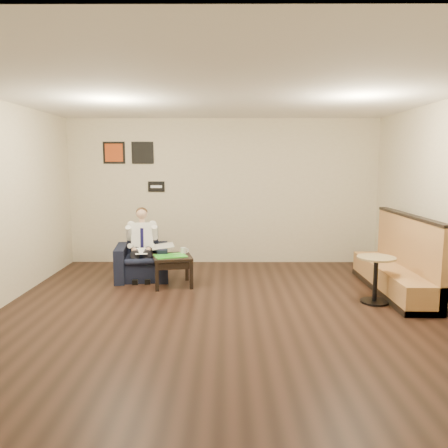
{
  "coord_description": "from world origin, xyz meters",
  "views": [
    {
      "loc": [
        0.05,
        -5.5,
        1.95
      ],
      "look_at": [
        0.02,
        1.2,
        1.01
      ],
      "focal_mm": 35.0,
      "sensor_mm": 36.0,
      "label": 1
    }
  ],
  "objects_px": {
    "armchair": "(142,254)",
    "smartphone": "(174,253)",
    "coffee_mug": "(183,250)",
    "side_table": "(172,271)",
    "seated_man": "(141,247)",
    "cafe_table": "(375,280)",
    "green_folder": "(170,256)",
    "banquette": "(394,254)"
  },
  "relations": [
    {
      "from": "seated_man",
      "to": "cafe_table",
      "type": "height_order",
      "value": "seated_man"
    },
    {
      "from": "seated_man",
      "to": "cafe_table",
      "type": "distance_m",
      "value": 3.71
    },
    {
      "from": "green_folder",
      "to": "banquette",
      "type": "relative_size",
      "value": 0.21
    },
    {
      "from": "seated_man",
      "to": "green_folder",
      "type": "bearing_deg",
      "value": -42.04
    },
    {
      "from": "seated_man",
      "to": "green_folder",
      "type": "height_order",
      "value": "seated_man"
    },
    {
      "from": "smartphone",
      "to": "side_table",
      "type": "bearing_deg",
      "value": -97.35
    },
    {
      "from": "coffee_mug",
      "to": "cafe_table",
      "type": "xyz_separation_m",
      "value": [
        2.79,
        -1.03,
        -0.21
      ]
    },
    {
      "from": "cafe_table",
      "to": "smartphone",
      "type": "bearing_deg",
      "value": 160.53
    },
    {
      "from": "green_folder",
      "to": "smartphone",
      "type": "relative_size",
      "value": 3.21
    },
    {
      "from": "armchair",
      "to": "seated_man",
      "type": "distance_m",
      "value": 0.19
    },
    {
      "from": "green_folder",
      "to": "cafe_table",
      "type": "height_order",
      "value": "cafe_table"
    },
    {
      "from": "cafe_table",
      "to": "seated_man",
      "type": "bearing_deg",
      "value": 161.27
    },
    {
      "from": "coffee_mug",
      "to": "cafe_table",
      "type": "bearing_deg",
      "value": -20.21
    },
    {
      "from": "seated_man",
      "to": "armchair",
      "type": "bearing_deg",
      "value": 90.0
    },
    {
      "from": "green_folder",
      "to": "smartphone",
      "type": "height_order",
      "value": "green_folder"
    },
    {
      "from": "seated_man",
      "to": "banquette",
      "type": "bearing_deg",
      "value": -17.34
    },
    {
      "from": "seated_man",
      "to": "coffee_mug",
      "type": "distance_m",
      "value": 0.73
    },
    {
      "from": "coffee_mug",
      "to": "cafe_table",
      "type": "height_order",
      "value": "cafe_table"
    },
    {
      "from": "coffee_mug",
      "to": "banquette",
      "type": "bearing_deg",
      "value": -8.96
    },
    {
      "from": "seated_man",
      "to": "smartphone",
      "type": "height_order",
      "value": "seated_man"
    },
    {
      "from": "side_table",
      "to": "banquette",
      "type": "distance_m",
      "value": 3.43
    },
    {
      "from": "seated_man",
      "to": "cafe_table",
      "type": "bearing_deg",
      "value": -26.42
    },
    {
      "from": "green_folder",
      "to": "smartphone",
      "type": "xyz_separation_m",
      "value": [
        0.04,
        0.21,
        -0.0
      ]
    },
    {
      "from": "armchair",
      "to": "green_folder",
      "type": "relative_size",
      "value": 1.77
    },
    {
      "from": "green_folder",
      "to": "coffee_mug",
      "type": "height_order",
      "value": "coffee_mug"
    },
    {
      "from": "smartphone",
      "to": "green_folder",
      "type": "bearing_deg",
      "value": -103.96
    },
    {
      "from": "seated_man",
      "to": "side_table",
      "type": "bearing_deg",
      "value": -38.61
    },
    {
      "from": "coffee_mug",
      "to": "smartphone",
      "type": "relative_size",
      "value": 0.68
    },
    {
      "from": "coffee_mug",
      "to": "cafe_table",
      "type": "relative_size",
      "value": 0.16
    },
    {
      "from": "smartphone",
      "to": "banquette",
      "type": "bearing_deg",
      "value": -11.5
    },
    {
      "from": "green_folder",
      "to": "smartphone",
      "type": "distance_m",
      "value": 0.21
    },
    {
      "from": "seated_man",
      "to": "green_folder",
      "type": "xyz_separation_m",
      "value": [
        0.52,
        -0.36,
        -0.08
      ]
    },
    {
      "from": "armchair",
      "to": "green_folder",
      "type": "height_order",
      "value": "armchair"
    },
    {
      "from": "cafe_table",
      "to": "armchair",
      "type": "bearing_deg",
      "value": 159.78
    },
    {
      "from": "armchair",
      "to": "coffee_mug",
      "type": "distance_m",
      "value": 0.79
    },
    {
      "from": "armchair",
      "to": "smartphone",
      "type": "bearing_deg",
      "value": -31.61
    },
    {
      "from": "side_table",
      "to": "cafe_table",
      "type": "relative_size",
      "value": 0.9
    },
    {
      "from": "armchair",
      "to": "cafe_table",
      "type": "xyz_separation_m",
      "value": [
        3.52,
        -1.3,
        -0.09
      ]
    },
    {
      "from": "seated_man",
      "to": "smartphone",
      "type": "relative_size",
      "value": 7.56
    },
    {
      "from": "side_table",
      "to": "cafe_table",
      "type": "height_order",
      "value": "cafe_table"
    },
    {
      "from": "side_table",
      "to": "smartphone",
      "type": "distance_m",
      "value": 0.31
    },
    {
      "from": "coffee_mug",
      "to": "side_table",
      "type": "bearing_deg",
      "value": -133.57
    }
  ]
}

